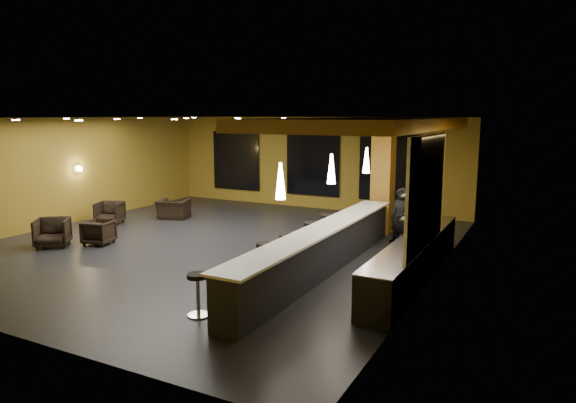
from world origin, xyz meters
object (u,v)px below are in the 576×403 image
at_px(bar_stool_4, 312,234).
at_px(pendant_1, 331,169).
at_px(armchair_a, 52,232).
at_px(armchair_c, 110,213).
at_px(bar_stool_3, 287,246).
at_px(bar_stool_6, 342,220).
at_px(armchair_b, 99,232).
at_px(bar_counter, 322,251).
at_px(bar_stool_2, 266,257).
at_px(pendant_0, 281,181).
at_px(bar_stool_5, 327,225).
at_px(prep_counter, 414,260).
at_px(pendant_2, 366,160).
at_px(staff_b, 403,217).
at_px(staff_c, 421,216).
at_px(armchair_d, 173,209).
at_px(bar_stool_1, 245,271).
at_px(column, 383,176).
at_px(bar_stool_0, 198,289).
at_px(staff_a, 401,219).

bearing_deg(bar_stool_4, pendant_1, -42.53).
distance_m(armchair_a, armchair_c, 3.03).
bearing_deg(bar_stool_3, bar_stool_6, 90.08).
relative_size(armchair_b, bar_stool_6, 0.96).
height_order(bar_counter, bar_stool_2, bar_counter).
relative_size(pendant_0, bar_stool_5, 0.82).
distance_m(prep_counter, pendant_2, 3.73).
xyz_separation_m(prep_counter, bar_stool_2, (-2.81, -1.67, 0.12)).
bearing_deg(bar_stool_3, pendant_1, 30.30).
height_order(armchair_c, bar_stool_2, bar_stool_2).
distance_m(staff_b, bar_stool_4, 2.84).
height_order(bar_stool_3, bar_stool_6, bar_stool_3).
relative_size(bar_counter, staff_c, 4.40).
relative_size(bar_stool_4, bar_stool_6, 1.10).
bearing_deg(staff_b, bar_stool_2, -121.99).
distance_m(pendant_1, armchair_a, 7.96).
distance_m(staff_b, armchair_d, 8.07).
bearing_deg(bar_stool_2, bar_stool_1, -85.90).
distance_m(column, bar_stool_2, 5.95).
relative_size(pendant_2, bar_stool_2, 0.81).
distance_m(bar_stool_2, bar_stool_6, 4.68).
height_order(bar_counter, pendant_1, pendant_1).
relative_size(bar_stool_5, bar_stool_6, 1.10).
bearing_deg(bar_stool_3, armchair_c, 167.46).
distance_m(staff_c, armchair_c, 10.04).
xyz_separation_m(armchair_b, bar_stool_0, (5.66, -2.94, 0.17)).
bearing_deg(column, staff_c, -44.83).
distance_m(staff_a, staff_b, 0.61).
xyz_separation_m(column, pendant_0, (0.00, -6.60, 0.60)).
distance_m(pendant_2, bar_stool_6, 2.12).
relative_size(pendant_0, armchair_d, 0.69).
relative_size(pendant_2, staff_b, 0.46).
relative_size(column, pendant_0, 5.00).
relative_size(prep_counter, armchair_c, 7.34).
relative_size(pendant_2, bar_stool_0, 0.88).
height_order(armchair_b, bar_stool_3, bar_stool_3).
bearing_deg(bar_stool_1, armchair_b, 164.30).
relative_size(bar_stool_0, bar_stool_1, 1.01).
distance_m(pendant_0, staff_a, 5.21).
xyz_separation_m(column, bar_stool_6, (-0.89, -1.09, -1.25)).
height_order(staff_c, bar_stool_0, staff_c).
distance_m(column, staff_a, 2.22).
bearing_deg(prep_counter, armchair_d, 162.70).
xyz_separation_m(staff_b, bar_stool_2, (-1.76, -4.64, -0.21)).
relative_size(bar_stool_1, bar_stool_6, 1.01).
bearing_deg(staff_c, pendant_2, 169.52).
bearing_deg(armchair_a, armchair_c, 68.37).
bearing_deg(bar_stool_2, staff_a, 65.25).
xyz_separation_m(column, bar_stool_0, (-0.93, -8.01, -1.24)).
height_order(armchair_b, bar_stool_0, bar_stool_0).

